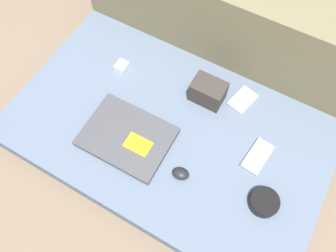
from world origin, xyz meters
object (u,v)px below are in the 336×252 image
(computer_mouse, at_px, (181,174))
(speaker_puck, at_px, (264,202))
(laptop, at_px, (127,137))
(camera_pouch, at_px, (208,92))
(phone_silver, at_px, (257,156))
(phone_black, at_px, (243,100))
(charger_brick, at_px, (122,67))

(computer_mouse, height_order, speaker_puck, speaker_puck)
(computer_mouse, bearing_deg, laptop, 161.94)
(computer_mouse, height_order, camera_pouch, camera_pouch)
(speaker_puck, bearing_deg, phone_silver, 119.36)
(computer_mouse, height_order, phone_black, computer_mouse)
(laptop, relative_size, charger_brick, 6.27)
(phone_black, xyz_separation_m, charger_brick, (-0.47, -0.10, 0.01))
(charger_brick, bearing_deg, laptop, -53.39)
(speaker_puck, relative_size, phone_black, 0.82)
(speaker_puck, height_order, phone_silver, speaker_puck)
(speaker_puck, distance_m, charger_brick, 0.72)
(charger_brick, bearing_deg, camera_pouch, 7.35)
(laptop, xyz_separation_m, speaker_puck, (0.51, 0.02, 0.00))
(speaker_puck, height_order, camera_pouch, camera_pouch)
(phone_silver, bearing_deg, computer_mouse, -130.25)
(phone_black, bearing_deg, charger_brick, -154.27)
(speaker_puck, relative_size, camera_pouch, 0.81)
(camera_pouch, xyz_separation_m, charger_brick, (-0.35, -0.05, -0.03))
(speaker_puck, xyz_separation_m, charger_brick, (-0.69, 0.22, -0.00))
(laptop, height_order, camera_pouch, camera_pouch)
(speaker_puck, bearing_deg, charger_brick, 162.14)
(phone_black, relative_size, camera_pouch, 0.99)
(laptop, xyz_separation_m, phone_black, (0.29, 0.34, -0.01))
(computer_mouse, distance_m, charger_brick, 0.49)
(phone_silver, height_order, phone_black, phone_silver)
(phone_black, bearing_deg, speaker_puck, -42.85)
(charger_brick, bearing_deg, phone_black, 12.07)
(speaker_puck, distance_m, phone_black, 0.39)
(laptop, height_order, phone_black, laptop)
(speaker_puck, xyz_separation_m, phone_silver, (-0.08, 0.14, -0.01))
(speaker_puck, height_order, charger_brick, speaker_puck)
(laptop, relative_size, computer_mouse, 4.65)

